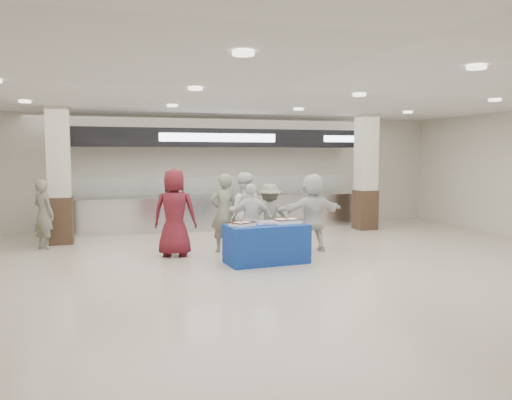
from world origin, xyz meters
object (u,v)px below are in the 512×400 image
object	(u,v)px
soldier_a	(224,213)
civilian_white	(312,212)
civilian_maroon	(175,213)
soldier_b	(270,217)
display_table	(267,244)
sheet_cake_left	(242,223)
chef_short	(252,220)
soldier_bg	(44,214)
chef_tall	(243,212)
cupcake_tray	(266,223)
sheet_cake_right	(286,220)

from	to	relation	value
soldier_a	civilian_white	bearing A→B (deg)	165.80
civilian_maroon	soldier_b	size ratio (longest dim) A/B	1.24
display_table	soldier_a	world-z (taller)	soldier_a
sheet_cake_left	chef_short	xyz separation A→B (m)	(0.40, 0.75, -0.05)
civilian_maroon	soldier_bg	xyz separation A→B (m)	(-2.68, 1.61, -0.13)
chef_tall	soldier_a	bearing A→B (deg)	8.80
soldier_a	chef_short	world-z (taller)	soldier_a
soldier_bg	soldier_a	bearing A→B (deg)	-154.18
civilian_white	sheet_cake_left	bearing A→B (deg)	20.27
soldier_a	chef_short	bearing A→B (deg)	125.54
chef_short	cupcake_tray	bearing A→B (deg)	107.44
display_table	civilian_maroon	xyz separation A→B (m)	(-1.61, 1.16, 0.53)
chef_tall	civilian_maroon	bearing A→B (deg)	19.01
sheet_cake_right	display_table	bearing A→B (deg)	-169.29
sheet_cake_right	soldier_a	xyz separation A→B (m)	(-0.96, 1.27, 0.04)
civilian_white	cupcake_tray	bearing A→B (deg)	25.93
soldier_a	soldier_bg	size ratio (longest dim) A/B	1.08
sheet_cake_left	display_table	bearing A→B (deg)	3.28
soldier_b	soldier_bg	bearing A→B (deg)	-7.37
sheet_cake_left	chef_tall	xyz separation A→B (m)	(0.38, 1.35, 0.06)
cupcake_tray	soldier_b	xyz separation A→B (m)	(0.47, 1.23, -0.05)
sheet_cake_left	chef_short	size ratio (longest dim) A/B	0.35
sheet_cake_right	cupcake_tray	distance (m)	0.43
soldier_a	soldier_bg	bearing A→B (deg)	-20.04
civilian_maroon	soldier_a	xyz separation A→B (m)	(1.08, 0.19, -0.06)
display_table	soldier_b	bearing A→B (deg)	64.29
chef_short	civilian_white	size ratio (longest dim) A/B	0.89
chef_tall	soldier_b	distance (m)	0.60
sheet_cake_left	civilian_maroon	distance (m)	1.64
display_table	civilian_maroon	distance (m)	2.05
civilian_white	soldier_bg	world-z (taller)	civilian_white
soldier_b	civilian_white	xyz separation A→B (m)	(0.84, -0.42, 0.12)
chef_tall	soldier_b	xyz separation A→B (m)	(0.59, -0.04, -0.13)
sheet_cake_right	soldier_b	distance (m)	1.20
soldier_a	soldier_b	xyz separation A→B (m)	(1.01, -0.07, -0.11)
sheet_cake_left	civilian_maroon	xyz separation A→B (m)	(-1.12, 1.19, 0.11)
sheet_cake_right	soldier_b	xyz separation A→B (m)	(0.05, 1.20, -0.07)
cupcake_tray	civilian_maroon	bearing A→B (deg)	145.50
sheet_cake_left	chef_tall	size ratio (longest dim) A/B	0.30
civilian_maroon	soldier_a	world-z (taller)	civilian_maroon
civilian_maroon	soldier_b	distance (m)	2.10
sheet_cake_left	chef_tall	bearing A→B (deg)	74.07
sheet_cake_left	civilian_white	distance (m)	2.02
sheet_cake_right	civilian_maroon	world-z (taller)	civilian_maroon
chef_short	chef_tall	bearing A→B (deg)	-79.61
cupcake_tray	civilian_maroon	world-z (taller)	civilian_maroon
soldier_a	chef_tall	world-z (taller)	chef_tall
sheet_cake_right	soldier_bg	world-z (taller)	soldier_bg
civilian_white	soldier_bg	bearing A→B (deg)	-24.68
display_table	soldier_b	xyz separation A→B (m)	(0.49, 1.28, 0.35)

